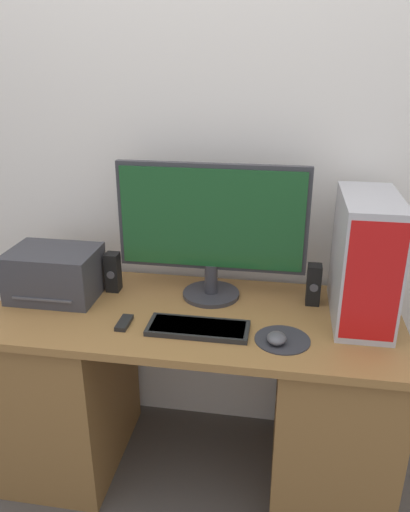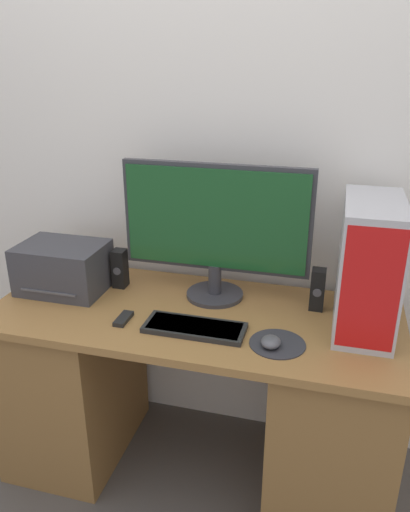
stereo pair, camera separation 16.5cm
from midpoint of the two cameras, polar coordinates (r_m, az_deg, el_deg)
The scene contains 11 objects.
wall_back at distance 2.03m, azimuth -1.89°, elevation 13.81°, with size 6.40×0.05×2.70m.
desk at distance 2.07m, azimuth -3.62°, elevation -15.35°, with size 1.53×0.64×0.75m.
monitor at distance 1.88m, azimuth -1.76°, elevation 3.57°, with size 0.72×0.22×0.53m.
keyboard at distance 1.75m, azimuth -3.52°, elevation -8.26°, with size 0.35×0.14×0.02m.
mousepad at distance 1.71m, azimuth 6.08°, elevation -9.57°, with size 0.19×0.19×0.00m.
mouse at distance 1.68m, azimuth 5.38°, elevation -9.41°, with size 0.07×0.08×0.03m.
computer_tower at distance 1.80m, azimuth 15.35°, elevation -0.43°, with size 0.19×0.41×0.45m.
printer at distance 2.06m, azimuth -19.03°, elevation -1.96°, with size 0.34×0.25×0.19m.
speaker_left at distance 2.05m, azimuth -12.75°, elevation -1.85°, with size 0.05×0.06×0.16m.
speaker_right at distance 1.92m, azimuth 9.94°, elevation -3.28°, with size 0.05×0.06×0.16m.
remote_control at distance 1.82m, azimuth -11.82°, elevation -7.55°, with size 0.04×0.10×0.02m.
Camera 1 is at (0.31, -1.29, 1.64)m, focal length 35.00 mm.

